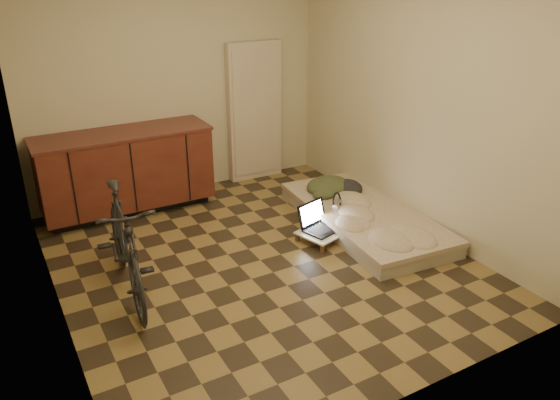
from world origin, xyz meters
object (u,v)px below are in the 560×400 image
bicycle (124,240)px  lap_desk (327,230)px  futon (364,217)px  laptop (320,224)px

bicycle → lap_desk: 2.04m
lap_desk → futon: bearing=-9.8°
futon → laptop: size_ratio=4.79×
futon → bicycle: bearing=-173.8°
futon → lap_desk: size_ratio=3.14×
lap_desk → laptop: size_ratio=1.53×
lap_desk → laptop: 0.10m
futon → laptop: laptop is taller
futon → lap_desk: (-0.50, -0.05, -0.00)m
laptop → lap_desk: bearing=-52.4°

